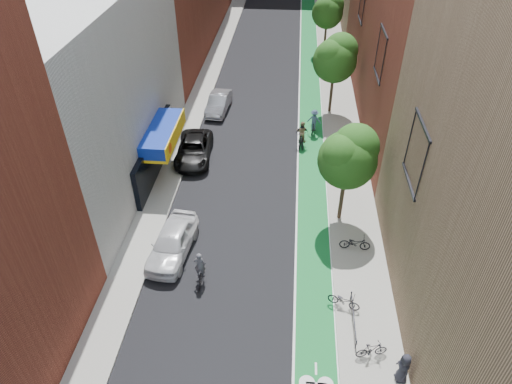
% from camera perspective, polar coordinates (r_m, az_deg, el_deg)
% --- Properties ---
extents(ground, '(160.00, 160.00, 0.00)m').
position_cam_1_polar(ground, '(22.11, -3.56, -19.78)').
color(ground, black).
rests_on(ground, ground).
extents(bike_lane, '(2.00, 68.00, 0.01)m').
position_cam_1_polar(bike_lane, '(42.06, 6.80, 11.23)').
color(bike_lane, '#136F2E').
rests_on(bike_lane, ground).
extents(sidewalk_left, '(2.00, 68.00, 0.15)m').
position_cam_1_polar(sidewalk_left, '(42.81, -6.97, 11.82)').
color(sidewalk_left, gray).
rests_on(sidewalk_left, ground).
extents(sidewalk_right, '(3.00, 68.00, 0.15)m').
position_cam_1_polar(sidewalk_right, '(42.21, 10.25, 11.09)').
color(sidewalk_right, gray).
rests_on(sidewalk_right, ground).
extents(building_left_white, '(8.00, 20.00, 12.00)m').
position_cam_1_polar(building_left_white, '(31.55, -21.01, 11.66)').
color(building_left_white, silver).
rests_on(building_left_white, ground).
extents(tree_near, '(3.40, 3.36, 6.42)m').
position_cam_1_polar(tree_near, '(26.02, 11.51, 4.46)').
color(tree_near, '#332619').
rests_on(tree_near, ground).
extents(tree_mid, '(3.55, 3.53, 6.74)m').
position_cam_1_polar(tree_mid, '(38.39, 9.93, 16.27)').
color(tree_mid, '#332619').
rests_on(tree_mid, ground).
extents(tree_far, '(3.30, 3.25, 6.21)m').
position_cam_1_polar(tree_far, '(51.77, 9.00, 21.53)').
color(tree_far, '#332619').
rests_on(tree_far, ground).
extents(parked_car_white, '(2.45, 5.07, 1.67)m').
position_cam_1_polar(parked_car_white, '(26.02, -10.43, -6.18)').
color(parked_car_white, silver).
rests_on(parked_car_white, ground).
extents(parked_car_black, '(2.79, 5.42, 1.46)m').
position_cam_1_polar(parked_car_black, '(33.68, -7.76, 5.30)').
color(parked_car_black, black).
rests_on(parked_car_black, ground).
extents(parked_car_silver, '(1.88, 4.56, 1.47)m').
position_cam_1_polar(parked_car_silver, '(39.93, -4.70, 11.03)').
color(parked_car_silver, '#999BA1').
rests_on(parked_car_silver, ground).
extents(cyclist_lead, '(0.61, 1.75, 1.97)m').
position_cam_1_polar(cyclist_lead, '(24.44, -7.00, -9.97)').
color(cyclist_lead, black).
rests_on(cyclist_lead, ground).
extents(cyclist_lane_near, '(0.91, 1.81, 2.02)m').
position_cam_1_polar(cyclist_lane_near, '(34.94, 5.70, 6.99)').
color(cyclist_lane_near, black).
rests_on(cyclist_lane_near, ground).
extents(cyclist_lane_mid, '(1.00, 1.63, 1.95)m').
position_cam_1_polar(cyclist_lane_mid, '(34.93, 5.72, 6.79)').
color(cyclist_lane_mid, black).
rests_on(cyclist_lane_mid, ground).
extents(cyclist_lane_far, '(1.18, 1.67, 2.01)m').
position_cam_1_polar(cyclist_lane_far, '(36.67, 7.25, 8.56)').
color(cyclist_lane_far, black).
rests_on(cyclist_lane_far, ground).
extents(parked_bike_near, '(1.73, 1.11, 0.86)m').
position_cam_1_polar(parked_bike_near, '(23.57, 10.93, -13.17)').
color(parked_bike_near, black).
rests_on(parked_bike_near, sidewalk_right).
extents(parked_bike_mid, '(1.53, 0.75, 0.89)m').
position_cam_1_polar(parked_bike_mid, '(22.14, 14.26, -18.59)').
color(parked_bike_mid, black).
rests_on(parked_bike_mid, sidewalk_right).
extents(parked_bike_far, '(1.76, 0.68, 0.91)m').
position_cam_1_polar(parked_bike_far, '(26.47, 12.27, -6.24)').
color(parked_bike_far, black).
rests_on(parked_bike_far, sidewalk_right).
extents(pedestrian, '(0.66, 0.89, 1.67)m').
position_cam_1_polar(pedestrian, '(21.53, 17.97, -20.18)').
color(pedestrian, black).
rests_on(pedestrian, sidewalk_right).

